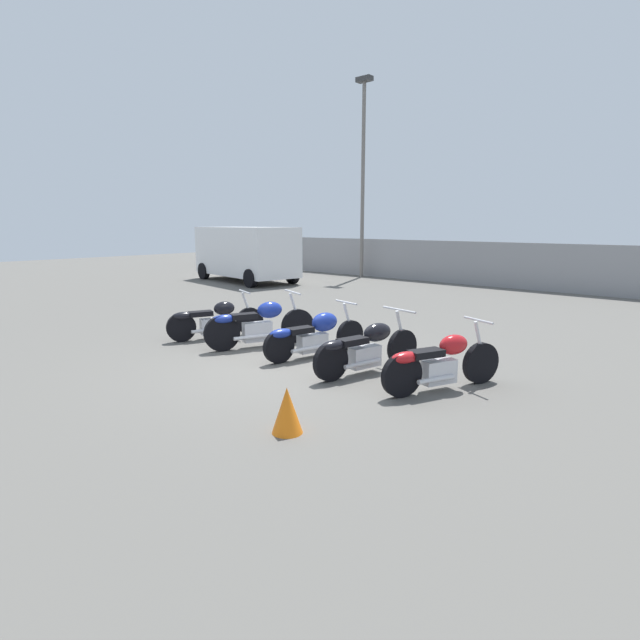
{
  "coord_description": "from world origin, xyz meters",
  "views": [
    {
      "loc": [
        5.88,
        -5.79,
        2.35
      ],
      "look_at": [
        0.0,
        0.74,
        0.65
      ],
      "focal_mm": 28.0,
      "sensor_mm": 36.0,
      "label": 1
    }
  ],
  "objects": [
    {
      "name": "motorcycle_slot_2",
      "position": [
        -0.0,
        0.6,
        0.41
      ],
      "size": [
        0.75,
        2.1,
        0.94
      ],
      "rotation": [
        0.0,
        0.0,
        -0.22
      ],
      "color": "black",
      "rests_on": "ground_plane"
    },
    {
      "name": "motorcycle_slot_4",
      "position": [
        2.58,
        0.44,
        0.41
      ],
      "size": [
        0.94,
        1.92,
        0.99
      ],
      "rotation": [
        0.0,
        0.0,
        -0.39
      ],
      "color": "black",
      "rests_on": "ground_plane"
    },
    {
      "name": "ground_plane",
      "position": [
        0.0,
        0.0,
        0.0
      ],
      "size": [
        60.0,
        60.0,
        0.0
      ],
      "primitive_type": "plane",
      "color": "#5B5954"
    },
    {
      "name": "fence_back",
      "position": [
        0.0,
        12.6,
        0.84
      ],
      "size": [
        40.0,
        0.04,
        1.68
      ],
      "color": "gray",
      "rests_on": "ground_plane"
    },
    {
      "name": "traffic_cone_near",
      "position": [
        2.02,
        -2.06,
        0.27
      ],
      "size": [
        0.36,
        0.36,
        0.54
      ],
      "color": "orange",
      "rests_on": "ground_plane"
    },
    {
      "name": "light_pole_right",
      "position": [
        -7.69,
        12.07,
        4.89
      ],
      "size": [
        0.7,
        0.35,
        8.39
      ],
      "color": "slate",
      "rests_on": "ground_plane"
    },
    {
      "name": "parked_van",
      "position": [
        -10.19,
        7.5,
        1.23
      ],
      "size": [
        5.23,
        2.79,
        2.22
      ],
      "rotation": [
        0.0,
        0.0,
        1.42
      ],
      "color": "white",
      "rests_on": "ground_plane"
    },
    {
      "name": "motorcycle_slot_1",
      "position": [
        -1.29,
        0.42,
        0.45
      ],
      "size": [
        1.04,
        2.11,
        1.05
      ],
      "rotation": [
        0.0,
        0.0,
        -0.37
      ],
      "color": "black",
      "rests_on": "ground_plane"
    },
    {
      "name": "motorcycle_slot_0",
      "position": [
        -2.55,
        0.28,
        0.39
      ],
      "size": [
        0.94,
        1.95,
        0.95
      ],
      "rotation": [
        0.0,
        0.0,
        -0.36
      ],
      "color": "black",
      "rests_on": "ground_plane"
    },
    {
      "name": "motorcycle_slot_3",
      "position": [
        1.29,
        0.42,
        0.41
      ],
      "size": [
        0.79,
        2.1,
        0.97
      ],
      "rotation": [
        0.0,
        0.0,
        -0.21
      ],
      "color": "black",
      "rests_on": "ground_plane"
    }
  ]
}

